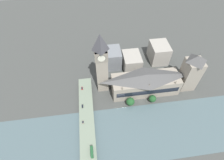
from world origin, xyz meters
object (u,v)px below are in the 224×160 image
Objects in this scene: clock_tower at (101,63)px; road_bridge at (88,137)px; car_northbound_mid at (82,88)px; car_southbound_lead at (82,106)px; parliament_hall at (145,83)px; victoria_tower at (191,72)px; car_northbound_tail at (83,122)px; double_decker_bus_mid at (92,152)px.

road_bridge is (-66.49, 22.83, -40.24)m from clock_tower.
car_southbound_lead is (-26.61, 0.19, 0.01)m from car_northbound_mid.
road_bridge is 37.75m from car_southbound_lead.
road_bridge is at bearing 161.05° from clock_tower.
parliament_hall is 81.10m from car_southbound_lead.
car_northbound_mid is at bearing 83.01° from parliament_hall.
parliament_hall reaches higher than car_southbound_lead.
victoria_tower is 12.12× the size of car_southbound_lead.
clock_tower reaches higher than parliament_hall.
car_northbound_mid is (9.63, 78.53, -9.58)m from parliament_hall.
car_northbound_mid is at bearing 3.47° from road_bridge.
car_northbound_tail is at bearing 105.75° from victoria_tower.
road_bridge is 41.28× the size of car_northbound_tail.
car_northbound_tail is (-37.57, 133.26, -21.07)m from victoria_tower.
victoria_tower reaches higher than road_bridge.
car_northbound_tail is at bearing 13.21° from double_decker_bus_mid.
clock_tower is 92.83m from double_decker_bus_mid.
parliament_hall is 21.11× the size of car_northbound_tail.
clock_tower is at bearing -42.85° from car_southbound_lead.
victoria_tower is 5.28× the size of double_decker_bus_mid.
road_bridge is 17.51m from car_northbound_tail.
parliament_hall is 100.64m from double_decker_bus_mid.
road_bridge is 15.10× the size of double_decker_bus_mid.
victoria_tower is 135.99m from car_southbound_lead.
road_bridge is 64.24m from car_northbound_mid.
parliament_hall is at bearing 90.06° from victoria_tower.
clock_tower is at bearing 76.94° from parliament_hall.
victoria_tower is 142.04m from road_bridge.
parliament_hall is 17.70× the size of car_southbound_lead.
parliament_hall is 0.51× the size of road_bridge.
victoria_tower is at bearing -60.42° from double_decker_bus_mid.
car_southbound_lead is (-16.98, 78.72, -9.58)m from parliament_hall.
parliament_hall is at bearing -44.89° from double_decker_bus_mid.
victoria_tower is 140.05m from car_northbound_tail.
parliament_hall reaches higher than car_northbound_tail.
clock_tower is 68.37m from car_northbound_tail.
car_northbound_tail is (33.58, 7.88, -1.99)m from double_decker_bus_mid.
clock_tower is 7.71× the size of double_decker_bus_mid.
parliament_hall is 1.00× the size of clock_tower.
car_northbound_mid is 1.17× the size of car_northbound_tail.
car_northbound_tail is 20.54m from car_southbound_lead.
clock_tower is 55.33m from car_southbound_lead.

